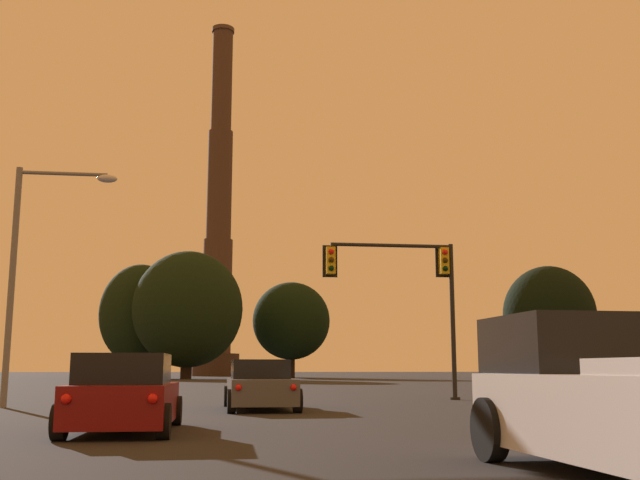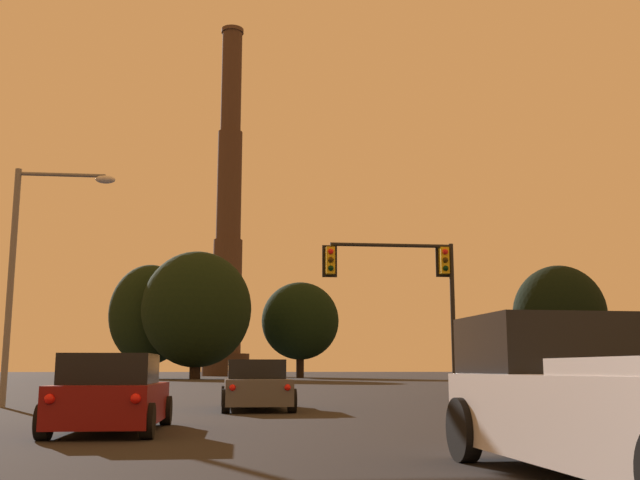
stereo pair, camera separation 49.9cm
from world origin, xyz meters
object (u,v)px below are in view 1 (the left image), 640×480
object	(u,v)px
sedan_center_lane_front	(260,386)
hatchback_left_lane_second	(125,396)
traffic_light_overhead_right	(410,279)
street_lamp	(31,255)
smokestack	(218,233)

from	to	relation	value
sedan_center_lane_front	hatchback_left_lane_second	size ratio (longest dim) A/B	1.15
hatchback_left_lane_second	traffic_light_overhead_right	size ratio (longest dim) A/B	0.68
sedan_center_lane_front	street_lamp	bearing A→B (deg)	163.13
hatchback_left_lane_second	smokestack	size ratio (longest dim) A/B	0.07
traffic_light_overhead_right	smokestack	distance (m)	99.10
traffic_light_overhead_right	street_lamp	xyz separation A→B (m)	(-13.22, -3.83, 0.11)
traffic_light_overhead_right	smokestack	bearing A→B (deg)	94.68
hatchback_left_lane_second	smokestack	bearing A→B (deg)	89.87
sedan_center_lane_front	smokestack	size ratio (longest dim) A/B	0.08
hatchback_left_lane_second	street_lamp	xyz separation A→B (m)	(-4.24, 9.75, 4.04)
sedan_center_lane_front	smokestack	distance (m)	105.35
traffic_light_overhead_right	street_lamp	world-z (taller)	street_lamp
sedan_center_lane_front	hatchback_left_lane_second	xyz separation A→B (m)	(-2.91, -7.71, -0.00)
street_lamp	sedan_center_lane_front	bearing A→B (deg)	-15.91
hatchback_left_lane_second	street_lamp	bearing A→B (deg)	113.90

